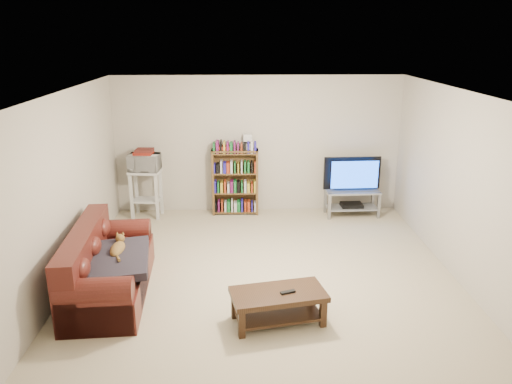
{
  "coord_description": "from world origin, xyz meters",
  "views": [
    {
      "loc": [
        -0.3,
        -6.09,
        3.08
      ],
      "look_at": [
        -0.1,
        0.4,
        1.0
      ],
      "focal_mm": 35.0,
      "sensor_mm": 36.0,
      "label": 1
    }
  ],
  "objects_px": {
    "coffee_table": "(278,301)",
    "tv_stand": "(352,198)",
    "bookshelf": "(235,181)",
    "sofa": "(104,271)"
  },
  "relations": [
    {
      "from": "tv_stand",
      "to": "bookshelf",
      "type": "relative_size",
      "value": 0.81
    },
    {
      "from": "sofa",
      "to": "bookshelf",
      "type": "xyz_separation_m",
      "value": [
        1.58,
        2.82,
        0.3
      ]
    },
    {
      "from": "coffee_table",
      "to": "bookshelf",
      "type": "distance_m",
      "value": 3.59
    },
    {
      "from": "bookshelf",
      "to": "tv_stand",
      "type": "bearing_deg",
      "value": -4.09
    },
    {
      "from": "coffee_table",
      "to": "tv_stand",
      "type": "height_order",
      "value": "tv_stand"
    },
    {
      "from": "sofa",
      "to": "tv_stand",
      "type": "distance_m",
      "value": 4.49
    },
    {
      "from": "sofa",
      "to": "coffee_table",
      "type": "relative_size",
      "value": 1.81
    },
    {
      "from": "tv_stand",
      "to": "sofa",
      "type": "bearing_deg",
      "value": -145.69
    },
    {
      "from": "coffee_table",
      "to": "bookshelf",
      "type": "bearing_deg",
      "value": 86.5
    },
    {
      "from": "coffee_table",
      "to": "bookshelf",
      "type": "relative_size",
      "value": 0.96
    }
  ]
}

